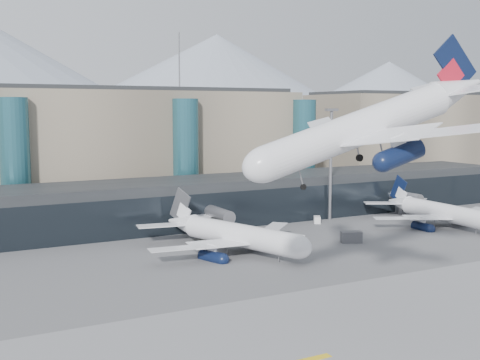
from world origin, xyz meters
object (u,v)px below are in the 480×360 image
jet_parked_mid (226,227)px  jet_parked_right (435,206)px  hero_jet (379,115)px  veh_g (299,238)px  lightmast_mid (331,158)px  veh_d (317,220)px  veh_b (211,235)px  veh_c (351,237)px

jet_parked_mid → jet_parked_right: jet_parked_mid is taller
hero_jet → veh_g: bearing=73.7°
hero_jet → veh_g: (14.58, 39.39, -24.16)m
lightmast_mid → veh_d: (-4.93, -2.00, -13.67)m
jet_parked_mid → veh_d: size_ratio=13.86×
veh_b → veh_c: bearing=-102.3°
veh_d → hero_jet: bearing=-177.4°
hero_jet → veh_c: hero_jet is taller
jet_parked_right → veh_c: bearing=103.6°
jet_parked_mid → veh_c: jet_parked_mid is taller
jet_parked_mid → veh_d: (29.86, 14.21, -3.66)m
lightmast_mid → hero_jet: bearing=-121.3°
jet_parked_right → veh_g: 36.22m
jet_parked_right → lightmast_mid: bearing=48.9°
lightmast_mid → veh_g: bearing=-140.0°
lightmast_mid → veh_c: (-10.66, -21.53, -13.34)m
lightmast_mid → jet_parked_mid: (-34.79, -16.21, -10.01)m
hero_jet → jet_parked_right: (50.63, 39.76, -20.61)m
lightmast_mid → veh_b: size_ratio=9.33×
lightmast_mid → jet_parked_right: bearing=-42.5°
hero_jet → veh_d: 65.19m
jet_parked_mid → veh_c: size_ratio=9.31×
veh_c → veh_g: (-8.38, 5.55, -0.44)m
lightmast_mid → hero_jet: (-33.62, -55.36, 10.38)m
hero_jet → jet_parked_mid: bearing=95.7°
veh_b → veh_g: veh_b is taller
lightmast_mid → veh_g: lightmast_mid is taller
jet_parked_mid → veh_c: (24.12, -5.32, -3.32)m
jet_parked_mid → veh_b: jet_parked_mid is taller
veh_d → veh_g: size_ratio=1.19×
jet_parked_right → veh_c: 28.47m
hero_jet → veh_c: (22.96, 33.84, -23.72)m
veh_b → veh_g: (14.01, -10.04, -0.15)m
veh_b → veh_c: 27.28m
lightmast_mid → hero_jet: size_ratio=0.70×
hero_jet → veh_c: bearing=59.9°
veh_b → jet_parked_mid: bearing=-167.0°
veh_g → veh_c: bearing=35.7°
lightmast_mid → veh_b: (-33.05, -5.94, -13.63)m
hero_jet → jet_parked_mid: (-1.16, 39.15, -20.40)m
hero_jet → veh_g: size_ratio=16.55×
hero_jet → veh_g: hero_jet is taller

